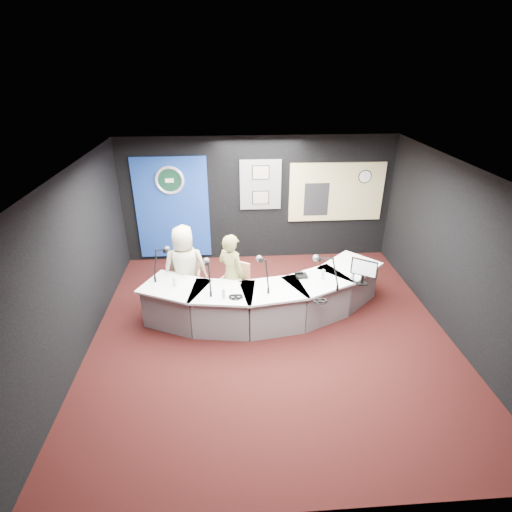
{
  "coord_description": "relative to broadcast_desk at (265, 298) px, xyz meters",
  "views": [
    {
      "loc": [
        -0.64,
        -5.49,
        4.23
      ],
      "look_at": [
        -0.2,
        0.8,
        1.1
      ],
      "focal_mm": 28.0,
      "sensor_mm": 36.0,
      "label": 1
    }
  ],
  "objects": [
    {
      "name": "framed_photo_lower",
      "position": [
        0.1,
        2.39,
        1.09
      ],
      "size": [
        0.34,
        0.02,
        0.27
      ],
      "primitive_type": "cube",
      "color": "gray",
      "rests_on": "pinboard"
    },
    {
      "name": "armchair_right",
      "position": [
        -0.59,
        0.17,
        0.15
      ],
      "size": [
        0.81,
        0.81,
        1.04
      ],
      "primitive_type": null,
      "rotation": [
        0.0,
        0.0,
        -0.57
      ],
      "color": "tan",
      "rests_on": "ground"
    },
    {
      "name": "booth_window_frame",
      "position": [
        1.8,
        2.42,
        1.18
      ],
      "size": [
        2.12,
        0.06,
        1.32
      ],
      "primitive_type": "cube",
      "color": "#C7BD7C",
      "rests_on": "wall_back"
    },
    {
      "name": "backdrop_panel",
      "position": [
        -1.85,
        2.42,
        0.88
      ],
      "size": [
        1.6,
        0.05,
        2.3
      ],
      "primitive_type": "cube",
      "color": "navy",
      "rests_on": "wall_back"
    },
    {
      "name": "person_man",
      "position": [
        -1.43,
        0.44,
        0.44
      ],
      "size": [
        0.81,
        0.55,
        1.62
      ],
      "primitive_type": "imported",
      "rotation": [
        0.0,
        0.0,
        3.18
      ],
      "color": "beige",
      "rests_on": "ground"
    },
    {
      "name": "wall_clock",
      "position": [
        2.4,
        2.39,
        1.52
      ],
      "size": [
        0.28,
        0.01,
        0.28
      ],
      "primitive_type": "cylinder",
      "rotation": [
        1.57,
        0.0,
        0.0
      ],
      "color": "white",
      "rests_on": "booth_window_frame"
    },
    {
      "name": "draped_jacket",
      "position": [
        -1.46,
        0.69,
        0.24
      ],
      "size": [
        0.5,
        0.11,
        0.7
      ],
      "primitive_type": "cube",
      "rotation": [
        0.0,
        0.0,
        -0.01
      ],
      "color": "gray",
      "rests_on": "armchair_left"
    },
    {
      "name": "seal_center",
      "position": [
        -1.85,
        2.38,
        1.52
      ],
      "size": [
        0.48,
        0.01,
        0.48
      ],
      "primitive_type": "cylinder",
      "rotation": [
        1.57,
        0.0,
        0.0
      ],
      "color": "#0D301E",
      "rests_on": "backdrop_panel"
    },
    {
      "name": "equipment_rack",
      "position": [
        1.35,
        2.39,
        1.03
      ],
      "size": [
        0.55,
        0.02,
        0.75
      ],
      "primitive_type": "cube",
      "color": "black",
      "rests_on": "booth_window_frame"
    },
    {
      "name": "boom_mic_c",
      "position": [
        -0.05,
        -0.14,
        0.68
      ],
      "size": [
        0.23,
        0.73,
        0.6
      ],
      "primitive_type": null,
      "color": "black",
      "rests_on": "broadcast_desk"
    },
    {
      "name": "armchair_left",
      "position": [
        -1.43,
        0.44,
        0.09
      ],
      "size": [
        0.53,
        0.53,
        0.93
      ],
      "primitive_type": null,
      "rotation": [
        0.0,
        0.0,
        -0.01
      ],
      "color": "tan",
      "rests_on": "ground"
    },
    {
      "name": "desk_phone",
      "position": [
        0.64,
        0.06,
        0.4
      ],
      "size": [
        0.21,
        0.18,
        0.05
      ],
      "primitive_type": "cube",
      "rotation": [
        0.0,
        0.0,
        0.08
      ],
      "color": "black",
      "rests_on": "broadcast_desk"
    },
    {
      "name": "headphones_near",
      "position": [
        0.81,
        -0.75,
        0.39
      ],
      "size": [
        0.22,
        0.22,
        0.04
      ],
      "primitive_type": "torus",
      "color": "black",
      "rests_on": "broadcast_desk"
    },
    {
      "name": "computer_monitor",
      "position": [
        1.64,
        -0.25,
        0.7
      ],
      "size": [
        0.37,
        0.26,
        0.29
      ],
      "primitive_type": "cube",
      "rotation": [
        0.0,
        0.0,
        -0.59
      ],
      "color": "black",
      "rests_on": "broadcast_desk"
    },
    {
      "name": "wall_front",
      "position": [
        0.05,
        -3.55,
        1.02
      ],
      "size": [
        6.0,
        0.02,
        2.8
      ],
      "primitive_type": "cube",
      "color": "black",
      "rests_on": "ground"
    },
    {
      "name": "pinboard",
      "position": [
        0.1,
        2.42,
        1.38
      ],
      "size": [
        0.9,
        0.04,
        1.1
      ],
      "primitive_type": "cube",
      "color": "slate",
      "rests_on": "wall_back"
    },
    {
      "name": "notepad",
      "position": [
        -0.59,
        -0.14,
        0.38
      ],
      "size": [
        0.33,
        0.37,
        0.0
      ],
      "primitive_type": "cube",
      "rotation": [
        0.0,
        0.0,
        -0.52
      ],
      "color": "white",
      "rests_on": "broadcast_desk"
    },
    {
      "name": "water_bottles",
      "position": [
        -0.02,
        -0.28,
        0.46
      ],
      "size": [
        3.14,
        0.58,
        0.18
      ],
      "primitive_type": null,
      "color": "silver",
      "rests_on": "broadcast_desk"
    },
    {
      "name": "headphones_far",
      "position": [
        -0.53,
        -0.54,
        0.39
      ],
      "size": [
        0.21,
        0.21,
        0.03
      ],
      "primitive_type": "torus",
      "color": "black",
      "rests_on": "broadcast_desk"
    },
    {
      "name": "wall_back",
      "position": [
        0.05,
        2.45,
        1.02
      ],
      "size": [
        6.0,
        0.02,
        2.8
      ],
      "primitive_type": "cube",
      "color": "black",
      "rests_on": "ground"
    },
    {
      "name": "boom_mic_b",
      "position": [
        -0.98,
        -0.17,
        0.68
      ],
      "size": [
        0.2,
        0.73,
        0.6
      ],
      "primitive_type": null,
      "color": "black",
      "rests_on": "broadcast_desk"
    },
    {
      "name": "ground",
      "position": [
        0.05,
        -0.55,
        -0.38
      ],
      "size": [
        6.0,
        6.0,
        0.0
      ],
      "primitive_type": "plane",
      "color": "black",
      "rests_on": "ground"
    },
    {
      "name": "paper_stack",
      "position": [
        -1.38,
        -0.05,
        0.38
      ],
      "size": [
        0.23,
        0.29,
        0.0
      ],
      "primitive_type": "cube",
      "rotation": [
        0.0,
        0.0,
        -0.19
      ],
      "color": "white",
      "rests_on": "broadcast_desk"
    },
    {
      "name": "agency_seal",
      "position": [
        -1.85,
        2.38,
        1.52
      ],
      "size": [
        0.63,
        0.07,
        0.63
      ],
      "primitive_type": "torus",
      "rotation": [
        1.57,
        0.0,
        0.0
      ],
      "color": "silver",
      "rests_on": "backdrop_panel"
    },
    {
      "name": "boom_mic_d",
      "position": [
        1.03,
        -0.16,
        0.68
      ],
      "size": [
        0.39,
        0.68,
        0.6
      ],
      "primitive_type": null,
      "color": "black",
      "rests_on": "broadcast_desk"
    },
    {
      "name": "wall_left",
      "position": [
        -2.95,
        -0.55,
        1.02
      ],
      "size": [
        0.02,
        6.0,
        2.8
      ],
      "primitive_type": "cube",
      "color": "black",
      "rests_on": "ground"
    },
    {
      "name": "ceiling",
      "position": [
        0.05,
        -0.55,
        2.42
      ],
      "size": [
        6.0,
        6.0,
        0.02
      ],
      "primitive_type": "cube",
      "color": "silver",
      "rests_on": "ground"
    },
    {
      "name": "broadcast_desk",
      "position": [
        0.0,
        0.0,
        0.0
      ],
      "size": [
        4.5,
        1.9,
        0.75
      ],
      "primitive_type": null,
      "color": "silver",
      "rests_on": "ground"
    },
    {
      "name": "wall_right",
      "position": [
        3.05,
        -0.55,
        1.02
      ],
      "size": [
        0.02,
        6.0,
        2.8
      ],
      "primitive_type": "cube",
      "color": "black",
      "rests_on": "ground"
    },
    {
      "name": "boom_mic_a",
      "position": [
        -1.84,
        0.37,
        0.68
      ],
      "size": [
        0.27,
        0.72,
        0.6
      ],
      "primitive_type": null,
      "color": "black",
      "rests_on": "broadcast_desk"
    },
    {
      "name": "booth_glow",
      "position": [
        1.8,
        2.41,
        1.18
      ],
      "size": [
        2.0,
        0.02,
        1.2
      ],
      "primitive_type": "cube",
      "color": "beige",
      "rests_on": "booth_window_frame"
    },
    {
      "name": "framed_photo_upper",
      "position": [
        0.1,
        2.39,
        1.65
      ],
      "size": [
        0.34,
        0.02,
        0.27
      ],
      "primitive_type": "cube",
      "color": "gray",
      "rests_on": "pinboard"
    },
    {
      "name": "person_woman",
      "position": [
        -0.59,
        0.17,
        0.41
      ],
      "size": [
        0.68,
        0.66,
        1.56
      ],
      "primitive_type": "imported",
      "rotation": [
        0.0,
        0.0,
        2.43
      ],
      "color": "olive",
      "rests_on": "ground"
    }
  ]
}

